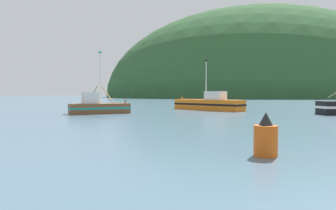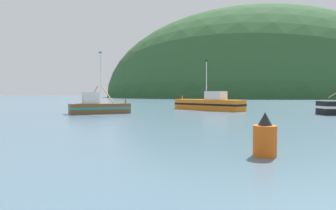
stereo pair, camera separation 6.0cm
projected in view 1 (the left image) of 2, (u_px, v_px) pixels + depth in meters
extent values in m
ellipsoid|color=#2D562D|center=(273.00, 96.00, 234.36)|extent=(176.47, 141.18, 86.74)
ellipsoid|color=#2D562D|center=(253.00, 97.00, 190.65)|extent=(183.43, 146.75, 107.89)
cube|color=orange|center=(208.00, 105.00, 43.09)|extent=(9.94, 8.85, 1.48)
cube|color=black|center=(208.00, 104.00, 43.09)|extent=(10.04, 8.94, 0.27)
cone|color=orange|center=(182.00, 97.00, 46.78)|extent=(0.28, 0.28, 0.70)
cube|color=silver|center=(215.00, 95.00, 42.04)|extent=(3.16, 3.03, 1.17)
cylinder|color=silver|center=(206.00, 81.00, 43.18)|extent=(0.12, 0.12, 5.36)
cube|color=black|center=(206.00, 61.00, 43.07)|extent=(0.30, 0.25, 0.20)
cube|color=brown|center=(100.00, 109.00, 35.61)|extent=(7.06, 5.67, 1.18)
cube|color=teal|center=(100.00, 108.00, 35.61)|extent=(7.13, 5.73, 0.21)
cone|color=brown|center=(125.00, 100.00, 36.88)|extent=(0.28, 0.28, 0.70)
cube|color=silver|center=(90.00, 98.00, 35.13)|extent=(2.40, 2.41, 1.30)
cylinder|color=silver|center=(100.00, 79.00, 35.53)|extent=(0.12, 0.12, 5.81)
cube|color=teal|center=(100.00, 52.00, 35.41)|extent=(0.32, 0.22, 0.20)
cylinder|color=#997F4C|center=(93.00, 94.00, 38.90)|extent=(2.73, 4.28, 1.82)
cylinder|color=#997F4C|center=(107.00, 94.00, 32.19)|extent=(2.73, 4.28, 1.82)
cylinder|color=#E55914|center=(266.00, 141.00, 11.48)|extent=(0.88, 0.88, 1.16)
cone|color=black|center=(266.00, 119.00, 11.45)|extent=(0.53, 0.53, 0.50)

